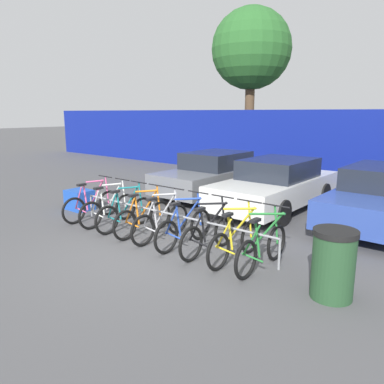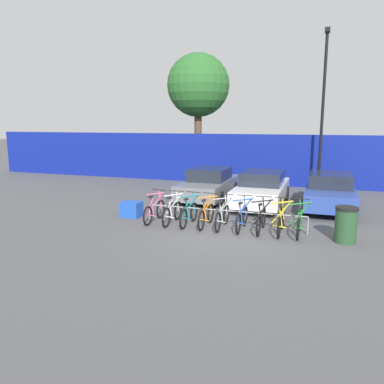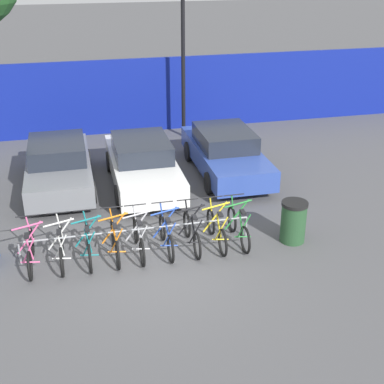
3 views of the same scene
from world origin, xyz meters
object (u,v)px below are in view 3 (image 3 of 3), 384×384
car_grey (59,165)px  lamp_post (183,19)px  bicycle_blue (166,236)px  bicycle_teal (88,245)px  bicycle_green (238,227)px  car_blue (225,152)px  bicycle_pink (30,252)px  bicycle_white (61,248)px  bike_rack (138,231)px  bicycle_black (192,233)px  bicycle_yellow (217,230)px  trash_bin (293,221)px  car_white (142,163)px  bicycle_orange (115,242)px  bicycle_silver (139,239)px

car_grey → lamp_post: size_ratio=0.57×
bicycle_blue → bicycle_teal: bearing=178.1°
bicycle_green → car_blue: car_blue is taller
bicycle_pink → lamp_post: bearing=56.5°
bicycle_pink → bicycle_white: (0.66, 0.00, 0.00)m
bicycle_white → car_grey: (0.01, 4.28, 0.31)m
bicycle_blue → lamp_post: size_ratio=0.22×
bike_rack → bicycle_black: bearing=-6.7°
bicycle_pink → bicycle_yellow: (4.26, 0.00, 0.00)m
bicycle_teal → lamp_post: bearing=65.8°
bike_rack → trash_bin: size_ratio=5.20×
bicycle_pink → car_white: car_white is taller
lamp_post → bicycle_green: bearing=-93.0°
bicycle_pink → bicycle_teal: 1.26m
trash_bin → bike_rack: bearing=173.7°
bicycle_orange → trash_bin: bearing=-5.0°
bicycle_silver → car_grey: size_ratio=0.39×
car_blue → bicycle_pink: bearing=-143.7°
bicycle_black → lamp_post: 8.98m
bike_rack → bicycle_blue: bearing=-13.0°
bicycle_white → bike_rack: bearing=5.8°
bicycle_teal → car_blue: bearing=45.5°
car_white → car_blue: 2.65m
bicycle_teal → bicycle_orange: (0.60, 0.00, 0.00)m
bicycle_black → car_blue: 4.67m
car_white → trash_bin: size_ratio=4.45×
bicycle_orange → bicycle_green: 2.94m
bicycle_orange → bicycle_yellow: bearing=-1.5°
bicycle_pink → bicycle_blue: (3.05, 0.00, 0.00)m
car_white → bicycle_pink: bearing=-128.5°
bicycle_pink → bicycle_yellow: size_ratio=1.00×
bicycle_teal → bicycle_orange: size_ratio=1.00×
bicycle_blue → lamp_post: 9.11m
bicycle_pink → bicycle_orange: (1.86, 0.00, 0.00)m
bicycle_pink → bicycle_green: same height
bike_rack → bicycle_silver: bearing=-88.9°
bicycle_teal → bicycle_green: (3.54, 0.00, 0.00)m
bicycle_black → car_white: (-0.58, 3.88, 0.31)m
bicycle_pink → bicycle_orange: same height
bicycle_yellow → car_grey: (-3.59, 4.28, 0.31)m
car_grey → car_blue: size_ratio=0.96×
lamp_post → car_white: bearing=-117.6°
bike_rack → bicycle_pink: 2.41m
bicycle_yellow → bicycle_green: bearing=-0.4°
bicycle_orange → bicycle_yellow: 2.40m
trash_bin → car_blue: bearing=94.9°
car_blue → trash_bin: car_blue is taller
car_blue → bicycle_teal: bearing=-136.7°
bicycle_yellow → trash_bin: size_ratio=1.66×
car_grey → lamp_post: bearing=39.1°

